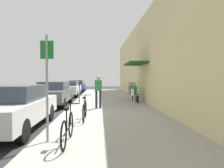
# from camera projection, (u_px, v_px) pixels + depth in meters

# --- Properties ---
(ground_plane) EXTENTS (60.00, 60.00, 0.00)m
(ground_plane) POSITION_uv_depth(u_px,v_px,m) (63.00, 115.00, 9.09)
(ground_plane) COLOR #2D2D30
(sidewalk_slab) EXTENTS (4.50, 32.00, 0.12)m
(sidewalk_slab) POSITION_uv_depth(u_px,v_px,m) (110.00, 106.00, 11.22)
(sidewalk_slab) COLOR #9E9B93
(sidewalk_slab) RESTS_ON ground_plane
(building_facade) EXTENTS (1.40, 32.00, 5.73)m
(building_facade) POSITION_uv_depth(u_px,v_px,m) (151.00, 57.00, 11.29)
(building_facade) COLOR beige
(building_facade) RESTS_ON ground_plane
(parked_car_0) EXTENTS (1.80, 4.40, 1.44)m
(parked_car_0) POSITION_uv_depth(u_px,v_px,m) (14.00, 107.00, 6.41)
(parked_car_0) COLOR #B7B7BC
(parked_car_0) RESTS_ON ground_plane
(parked_car_1) EXTENTS (1.80, 4.40, 1.46)m
(parked_car_1) POSITION_uv_depth(u_px,v_px,m) (54.00, 93.00, 12.01)
(parked_car_1) COLOR #47514C
(parked_car_1) RESTS_ON ground_plane
(parked_car_2) EXTENTS (1.80, 4.40, 1.39)m
(parked_car_2) POSITION_uv_depth(u_px,v_px,m) (69.00, 88.00, 18.16)
(parked_car_2) COLOR silver
(parked_car_2) RESTS_ON ground_plane
(parked_car_3) EXTENTS (1.80, 4.40, 1.39)m
(parked_car_3) POSITION_uv_depth(u_px,v_px,m) (77.00, 86.00, 24.07)
(parked_car_3) COLOR navy
(parked_car_3) RESTS_ON ground_plane
(parking_meter) EXTENTS (0.12, 0.10, 1.32)m
(parking_meter) POSITION_uv_depth(u_px,v_px,m) (79.00, 91.00, 11.99)
(parking_meter) COLOR slate
(parking_meter) RESTS_ON sidewalk_slab
(street_sign) EXTENTS (0.32, 0.06, 2.60)m
(street_sign) POSITION_uv_depth(u_px,v_px,m) (47.00, 80.00, 4.81)
(street_sign) COLOR gray
(street_sign) RESTS_ON sidewalk_slab
(bicycle_0) EXTENTS (0.46, 1.71, 0.90)m
(bicycle_0) POSITION_uv_depth(u_px,v_px,m) (68.00, 128.00, 4.73)
(bicycle_0) COLOR black
(bicycle_0) RESTS_ON sidewalk_slab
(bicycle_1) EXTENTS (0.46, 1.71, 0.90)m
(bicycle_1) POSITION_uv_depth(u_px,v_px,m) (85.00, 110.00, 7.35)
(bicycle_1) COLOR black
(bicycle_1) RESTS_ON sidewalk_slab
(cafe_chair_0) EXTENTS (0.53, 0.53, 0.87)m
(cafe_chair_0) POSITION_uv_depth(u_px,v_px,m) (134.00, 95.00, 12.39)
(cafe_chair_0) COLOR silver
(cafe_chair_0) RESTS_ON sidewalk_slab
(seated_patron_0) EXTENTS (0.49, 0.43, 1.29)m
(seated_patron_0) POSITION_uv_depth(u_px,v_px,m) (135.00, 92.00, 12.40)
(seated_patron_0) COLOR #232838
(seated_patron_0) RESTS_ON sidewalk_slab
(cafe_chair_1) EXTENTS (0.54, 0.54, 0.87)m
(cafe_chair_1) POSITION_uv_depth(u_px,v_px,m) (132.00, 94.00, 13.32)
(cafe_chair_1) COLOR silver
(cafe_chair_1) RESTS_ON sidewalk_slab
(seated_patron_1) EXTENTS (0.50, 0.45, 1.29)m
(seated_patron_1) POSITION_uv_depth(u_px,v_px,m) (133.00, 91.00, 13.30)
(seated_patron_1) COLOR #232838
(seated_patron_1) RESTS_ON sidewalk_slab
(cafe_chair_2) EXTENTS (0.45, 0.45, 0.87)m
(cafe_chair_2) POSITION_uv_depth(u_px,v_px,m) (129.00, 93.00, 14.34)
(cafe_chair_2) COLOR silver
(cafe_chair_2) RESTS_ON sidewalk_slab
(seated_patron_2) EXTENTS (0.43, 0.36, 1.29)m
(seated_patron_2) POSITION_uv_depth(u_px,v_px,m) (130.00, 90.00, 14.34)
(seated_patron_2) COLOR #232838
(seated_patron_2) RESTS_ON sidewalk_slab
(pedestrian_standing) EXTENTS (0.36, 0.22, 1.70)m
(pedestrian_standing) POSITION_uv_depth(u_px,v_px,m) (98.00, 89.00, 10.13)
(pedestrian_standing) COLOR #232838
(pedestrian_standing) RESTS_ON sidewalk_slab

